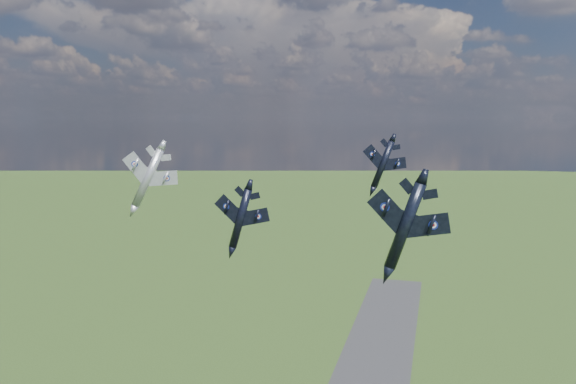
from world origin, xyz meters
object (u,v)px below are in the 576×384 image
(jet_high_navy, at_px, (383,164))
(jet_left_silver, at_px, (148,178))
(jet_lead_navy, at_px, (240,218))
(jet_right_navy, at_px, (405,226))

(jet_high_navy, xyz_separation_m, jet_left_silver, (-39.19, -19.47, -1.68))
(jet_lead_navy, height_order, jet_high_navy, jet_high_navy)
(jet_high_navy, relative_size, jet_left_silver, 0.86)
(jet_high_navy, bearing_deg, jet_right_navy, -94.87)
(jet_lead_navy, relative_size, jet_right_navy, 0.85)
(jet_right_navy, distance_m, jet_high_navy, 43.01)
(jet_right_navy, xyz_separation_m, jet_left_silver, (-46.02, 22.82, 2.01))
(jet_lead_navy, distance_m, jet_high_navy, 36.09)
(jet_right_navy, height_order, jet_left_silver, jet_left_silver)
(jet_lead_navy, bearing_deg, jet_left_silver, 145.19)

